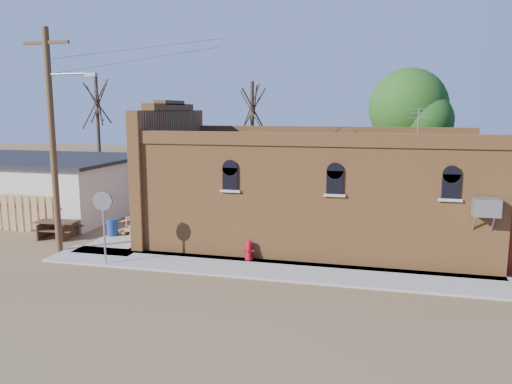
% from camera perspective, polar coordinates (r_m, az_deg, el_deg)
% --- Properties ---
extents(ground, '(120.00, 120.00, 0.00)m').
position_cam_1_polar(ground, '(17.86, -1.65, -9.65)').
color(ground, brown).
rests_on(ground, ground).
extents(sidewalk_south, '(19.00, 2.20, 0.08)m').
position_cam_1_polar(sidewalk_south, '(18.35, 3.69, -9.00)').
color(sidewalk_south, '#9E9991').
rests_on(sidewalk_south, ground).
extents(sidewalk_west, '(2.60, 10.00, 0.08)m').
position_cam_1_polar(sidewalk_west, '(25.44, -11.71, -3.96)').
color(sidewalk_west, '#9E9991').
rests_on(sidewalk_west, ground).
extents(brick_bar, '(16.40, 7.97, 6.30)m').
position_cam_1_polar(brick_bar, '(22.21, 6.28, 0.30)').
color(brick_bar, '#A86833').
rests_on(brick_bar, ground).
extents(wood_fence, '(5.20, 0.10, 1.80)m').
position_cam_1_polar(wood_fence, '(27.00, -26.39, -2.12)').
color(wood_fence, olive).
rests_on(wood_fence, ground).
extents(utility_pole, '(3.12, 0.26, 9.00)m').
position_cam_1_polar(utility_pole, '(21.63, -22.15, 5.91)').
color(utility_pole, '#4D391E').
rests_on(utility_pole, ground).
extents(tree_bare_near, '(2.80, 2.80, 7.65)m').
position_cam_1_polar(tree_bare_near, '(30.21, -0.46, 9.64)').
color(tree_bare_near, '#4B3A2A').
rests_on(tree_bare_near, ground).
extents(tree_bare_far, '(2.80, 2.80, 8.16)m').
position_cam_1_polar(tree_bare_far, '(35.51, -17.74, 9.81)').
color(tree_bare_far, '#4B3A2A').
rests_on(tree_bare_far, ground).
extents(tree_leafy, '(4.40, 4.40, 8.15)m').
position_cam_1_polar(tree_leafy, '(29.77, 17.03, 9.19)').
color(tree_leafy, '#4B3A2A').
rests_on(tree_leafy, ground).
extents(fire_hydrant, '(0.45, 0.44, 0.76)m').
position_cam_1_polar(fire_hydrant, '(19.42, -0.80, -6.66)').
color(fire_hydrant, '#AC0919').
rests_on(fire_hydrant, sidewalk_south).
extents(stop_sign, '(0.75, 0.22, 2.78)m').
position_cam_1_polar(stop_sign, '(19.39, -17.08, -1.76)').
color(stop_sign, '#97969C').
rests_on(stop_sign, sidewalk_south).
extents(trash_barrel, '(0.61, 0.61, 0.77)m').
position_cam_1_polar(trash_barrel, '(23.99, -16.10, -3.90)').
color(trash_barrel, navy).
rests_on(trash_barrel, sidewalk_west).
extents(picnic_table, '(2.01, 1.59, 0.79)m').
position_cam_1_polar(picnic_table, '(24.71, -21.73, -3.70)').
color(picnic_table, '#472D1C').
rests_on(picnic_table, ground).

